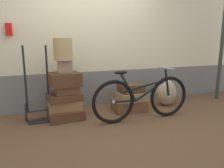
{
  "coord_description": "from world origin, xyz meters",
  "views": [
    {
      "loc": [
        -1.14,
        -3.31,
        1.3
      ],
      "look_at": [
        0.19,
        0.12,
        0.56
      ],
      "focal_mm": 34.14,
      "sensor_mm": 36.0,
      "label": 1
    }
  ],
  "objects_px": {
    "burlap_sack": "(166,93)",
    "luggage_trolley": "(38,104)",
    "suitcase_8": "(131,88)",
    "suitcase_1": "(65,104)",
    "suitcase_0": "(66,114)",
    "suitcase_3": "(66,89)",
    "suitcase_2": "(64,97)",
    "suitcase_5": "(65,66)",
    "suitcase_4": "(64,79)",
    "suitcase_7": "(132,96)",
    "bicycle": "(142,98)",
    "wicker_basket": "(63,49)",
    "suitcase_6": "(129,105)"
  },
  "relations": [
    {
      "from": "burlap_sack",
      "to": "luggage_trolley",
      "type": "bearing_deg",
      "value": 178.78
    },
    {
      "from": "suitcase_8",
      "to": "suitcase_1",
      "type": "bearing_deg",
      "value": 177.74
    },
    {
      "from": "suitcase_0",
      "to": "suitcase_8",
      "type": "xyz_separation_m",
      "value": [
        1.23,
        -0.01,
        0.35
      ]
    },
    {
      "from": "suitcase_3",
      "to": "suitcase_1",
      "type": "bearing_deg",
      "value": -175.83
    },
    {
      "from": "burlap_sack",
      "to": "suitcase_2",
      "type": "bearing_deg",
      "value": -178.78
    },
    {
      "from": "suitcase_3",
      "to": "suitcase_5",
      "type": "xyz_separation_m",
      "value": [
        -0.01,
        -0.02,
        0.39
      ]
    },
    {
      "from": "suitcase_4",
      "to": "suitcase_7",
      "type": "xyz_separation_m",
      "value": [
        1.24,
        -0.05,
        -0.39
      ]
    },
    {
      "from": "suitcase_1",
      "to": "bicycle",
      "type": "distance_m",
      "value": 1.31
    },
    {
      "from": "suitcase_7",
      "to": "bicycle",
      "type": "bearing_deg",
      "value": -96.25
    },
    {
      "from": "suitcase_5",
      "to": "suitcase_7",
      "type": "xyz_separation_m",
      "value": [
        1.22,
        -0.03,
        -0.61
      ]
    },
    {
      "from": "suitcase_0",
      "to": "suitcase_8",
      "type": "relative_size",
      "value": 1.29
    },
    {
      "from": "suitcase_7",
      "to": "suitcase_8",
      "type": "xyz_separation_m",
      "value": [
        -0.02,
        0.01,
        0.15
      ]
    },
    {
      "from": "suitcase_0",
      "to": "luggage_trolley",
      "type": "distance_m",
      "value": 0.48
    },
    {
      "from": "suitcase_5",
      "to": "luggage_trolley",
      "type": "bearing_deg",
      "value": 170.39
    },
    {
      "from": "suitcase_0",
      "to": "suitcase_8",
      "type": "distance_m",
      "value": 1.28
    },
    {
      "from": "suitcase_2",
      "to": "suitcase_3",
      "type": "bearing_deg",
      "value": 30.37
    },
    {
      "from": "suitcase_5",
      "to": "wicker_basket",
      "type": "height_order",
      "value": "wicker_basket"
    },
    {
      "from": "suitcase_1",
      "to": "suitcase_8",
      "type": "distance_m",
      "value": 1.24
    },
    {
      "from": "wicker_basket",
      "to": "suitcase_1",
      "type": "bearing_deg",
      "value": 100.26
    },
    {
      "from": "suitcase_3",
      "to": "wicker_basket",
      "type": "bearing_deg",
      "value": -147.64
    },
    {
      "from": "luggage_trolley",
      "to": "bicycle",
      "type": "height_order",
      "value": "luggage_trolley"
    },
    {
      "from": "suitcase_4",
      "to": "luggage_trolley",
      "type": "distance_m",
      "value": 0.6
    },
    {
      "from": "suitcase_3",
      "to": "suitcase_7",
      "type": "xyz_separation_m",
      "value": [
        1.21,
        -0.05,
        -0.22
      ]
    },
    {
      "from": "suitcase_7",
      "to": "burlap_sack",
      "type": "bearing_deg",
      "value": 4.05
    },
    {
      "from": "suitcase_6",
      "to": "suitcase_2",
      "type": "bearing_deg",
      "value": -176.13
    },
    {
      "from": "suitcase_3",
      "to": "suitcase_8",
      "type": "relative_size",
      "value": 0.87
    },
    {
      "from": "suitcase_2",
      "to": "burlap_sack",
      "type": "xyz_separation_m",
      "value": [
        2.08,
        0.04,
        -0.12
      ]
    },
    {
      "from": "suitcase_7",
      "to": "luggage_trolley",
      "type": "bearing_deg",
      "value": 175.58
    },
    {
      "from": "suitcase_2",
      "to": "suitcase_6",
      "type": "relative_size",
      "value": 0.92
    },
    {
      "from": "suitcase_1",
      "to": "suitcase_6",
      "type": "xyz_separation_m",
      "value": [
        1.2,
        -0.02,
        -0.14
      ]
    },
    {
      "from": "suitcase_1",
      "to": "burlap_sack",
      "type": "relative_size",
      "value": 1.04
    },
    {
      "from": "suitcase_1",
      "to": "suitcase_6",
      "type": "height_order",
      "value": "suitcase_1"
    },
    {
      "from": "suitcase_6",
      "to": "suitcase_5",
      "type": "bearing_deg",
      "value": -176.79
    },
    {
      "from": "suitcase_1",
      "to": "suitcase_6",
      "type": "distance_m",
      "value": 1.21
    },
    {
      "from": "burlap_sack",
      "to": "suitcase_7",
      "type": "bearing_deg",
      "value": -175.55
    },
    {
      "from": "suitcase_8",
      "to": "burlap_sack",
      "type": "bearing_deg",
      "value": 3.7
    },
    {
      "from": "suitcase_7",
      "to": "bicycle",
      "type": "relative_size",
      "value": 0.3
    },
    {
      "from": "suitcase_4",
      "to": "suitcase_5",
      "type": "distance_m",
      "value": 0.22
    },
    {
      "from": "suitcase_2",
      "to": "wicker_basket",
      "type": "xyz_separation_m",
      "value": [
        0.01,
        0.01,
        0.79
      ]
    },
    {
      "from": "suitcase_0",
      "to": "bicycle",
      "type": "bearing_deg",
      "value": -25.64
    },
    {
      "from": "suitcase_6",
      "to": "bicycle",
      "type": "relative_size",
      "value": 0.34
    },
    {
      "from": "suitcase_4",
      "to": "suitcase_7",
      "type": "distance_m",
      "value": 1.3
    },
    {
      "from": "suitcase_0",
      "to": "burlap_sack",
      "type": "distance_m",
      "value": 2.08
    },
    {
      "from": "suitcase_0",
      "to": "bicycle",
      "type": "distance_m",
      "value": 1.33
    },
    {
      "from": "luggage_trolley",
      "to": "suitcase_5",
      "type": "bearing_deg",
      "value": -10.56
    },
    {
      "from": "suitcase_7",
      "to": "suitcase_6",
      "type": "bearing_deg",
      "value": 146.58
    },
    {
      "from": "suitcase_8",
      "to": "bicycle",
      "type": "distance_m",
      "value": 0.5
    },
    {
      "from": "suitcase_2",
      "to": "suitcase_5",
      "type": "relative_size",
      "value": 2.33
    },
    {
      "from": "suitcase_1",
      "to": "wicker_basket",
      "type": "distance_m",
      "value": 0.93
    },
    {
      "from": "suitcase_1",
      "to": "suitcase_8",
      "type": "bearing_deg",
      "value": -0.32
    }
  ]
}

